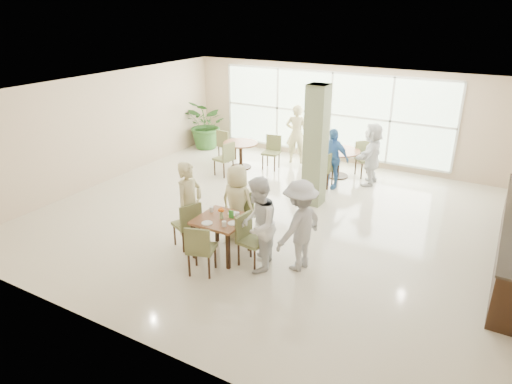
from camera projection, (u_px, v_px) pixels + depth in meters
The scene contains 19 objects.
ground at pixel (275, 218), 10.11m from camera, with size 10.00×10.00×0.00m, color beige.
room_shell at pixel (276, 144), 9.46m from camera, with size 10.00×10.00×10.00m.
window_bank at pixel (330, 114), 13.39m from camera, with size 7.00×0.04×7.00m.
column at pixel (316, 146), 10.36m from camera, with size 0.45×0.45×2.80m, color #737853.
main_table at pixel (222, 223), 8.42m from camera, with size 0.89×0.89×0.75m.
round_table_left at pixel (241, 149), 13.04m from camera, with size 0.99×0.99×0.75m.
round_table_right at pixel (338, 156), 12.35m from camera, with size 1.15×1.15×0.75m.
chairs_main_table at pixel (220, 232), 8.48m from camera, with size 2.00×1.93×0.95m.
chairs_table_left at pixel (241, 152), 13.05m from camera, with size 2.03×1.69×0.95m.
chairs_table_right at pixel (335, 160), 12.40m from camera, with size 2.04×1.83×0.95m.
tabletop_clutter at pixel (224, 216), 8.33m from camera, with size 0.77×0.77×0.21m.
potted_plant at pixel (207, 125), 14.71m from camera, with size 1.42×1.42×1.58m, color #2D5C25.
teen_left at pixel (190, 205), 8.65m from camera, with size 0.63×0.41×1.72m, color #C5BA83.
teen_far at pixel (237, 202), 9.01m from camera, with size 0.75×0.41×1.53m, color #C5BA83.
teen_right at pixel (258, 225), 7.89m from camera, with size 0.84×0.65×1.72m, color white.
teen_standing at pixel (300, 226), 7.91m from camera, with size 1.08×0.62×1.67m, color #A8A8AA.
adult_a at pixel (332, 158), 11.56m from camera, with size 0.91×0.52×1.55m, color #3F77BF.
adult_b at pixel (372, 154), 11.74m from camera, with size 1.52×0.65×1.64m, color white.
adult_standing at pixel (296, 134), 13.35m from camera, with size 0.63×0.42×1.74m, color #C5BA83.
Camera 1 is at (4.14, -8.14, 4.40)m, focal length 32.00 mm.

